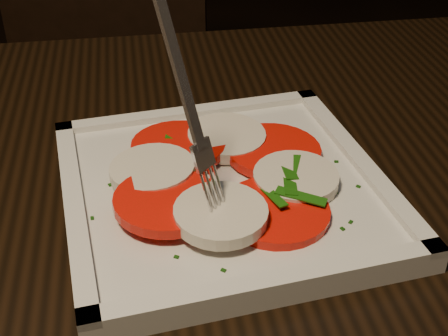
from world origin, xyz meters
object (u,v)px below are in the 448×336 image
table (169,321)px  chair (98,65)px  plate (224,191)px  fork (179,95)px

table → chair: size_ratio=1.31×
plate → fork: (-0.04, -0.03, 0.11)m
chair → fork: fork is taller
plate → fork: bearing=-140.2°
table → plate: 0.12m
chair → plate: 0.81m
fork → table: bearing=149.4°
fork → plate: bearing=-3.2°
chair → fork: (0.08, -0.80, 0.33)m
table → fork: 0.21m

